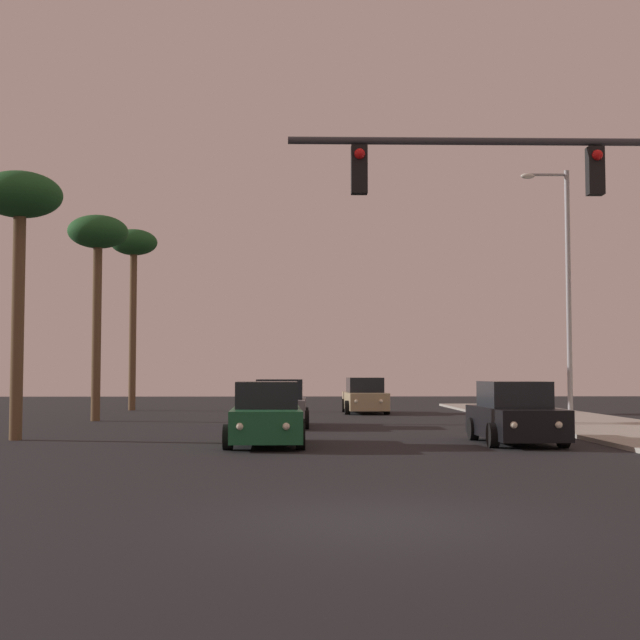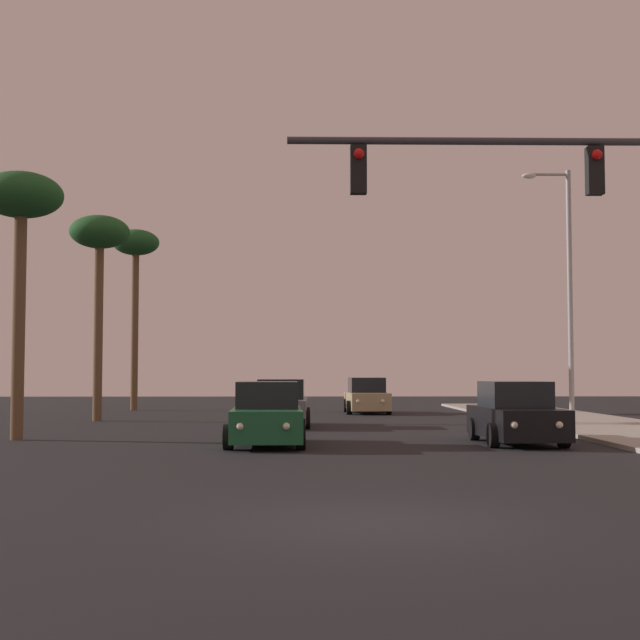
# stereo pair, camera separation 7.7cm
# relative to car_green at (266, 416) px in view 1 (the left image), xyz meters

# --- Properties ---
(ground_plane) EXTENTS (120.00, 120.00, 0.00)m
(ground_plane) POSITION_rel_car_green_xyz_m (1.93, -11.97, -0.76)
(ground_plane) COLOR black
(car_green) EXTENTS (2.04, 4.34, 1.68)m
(car_green) POSITION_rel_car_green_xyz_m (0.00, 0.00, 0.00)
(car_green) COLOR #195933
(car_green) RESTS_ON ground
(car_black) EXTENTS (2.04, 4.34, 1.68)m
(car_black) POSITION_rel_car_green_xyz_m (6.71, 0.45, 0.00)
(car_black) COLOR black
(car_black) RESTS_ON ground
(car_tan) EXTENTS (2.04, 4.34, 1.68)m
(car_tan) POSITION_rel_car_green_xyz_m (3.94, 18.54, 0.00)
(car_tan) COLOR tan
(car_tan) RESTS_ON ground
(car_grey) EXTENTS (2.04, 4.32, 1.68)m
(car_grey) POSITION_rel_car_green_xyz_m (0.17, 8.12, 0.00)
(car_grey) COLOR slate
(car_grey) RESTS_ON ground
(traffic_light_mast) EXTENTS (8.91, 0.36, 6.50)m
(traffic_light_mast) POSITION_rel_car_green_xyz_m (6.83, -7.33, 4.05)
(traffic_light_mast) COLOR #38383D
(traffic_light_mast) RESTS_ON sidewalk_right
(street_lamp) EXTENTS (1.74, 0.24, 9.00)m
(street_lamp) POSITION_rel_car_green_xyz_m (10.26, 7.60, 4.36)
(street_lamp) COLOR #99999E
(street_lamp) RESTS_ON sidewalk_right
(palm_tree_mid) EXTENTS (2.40, 2.40, 8.23)m
(palm_tree_mid) POSITION_rel_car_green_xyz_m (-7.25, 12.03, 6.37)
(palm_tree_mid) COLOR brown
(palm_tree_mid) RESTS_ON ground
(palm_tree_far) EXTENTS (2.40, 2.40, 9.27)m
(palm_tree_far) POSITION_rel_car_green_xyz_m (-7.70, 22.03, 7.30)
(palm_tree_far) COLOR brown
(palm_tree_far) RESTS_ON ground
(palm_tree_near) EXTENTS (2.40, 2.40, 7.72)m
(palm_tree_near) POSITION_rel_car_green_xyz_m (-7.21, 2.03, 5.91)
(palm_tree_near) COLOR brown
(palm_tree_near) RESTS_ON ground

